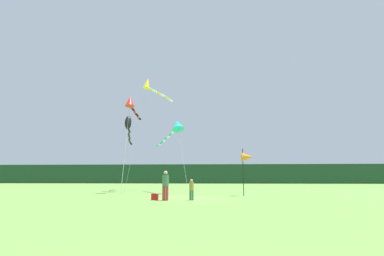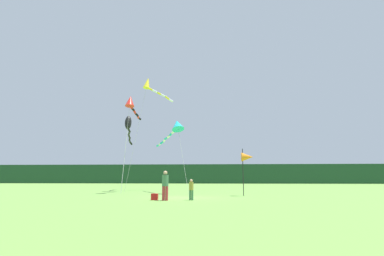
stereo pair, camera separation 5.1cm
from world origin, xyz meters
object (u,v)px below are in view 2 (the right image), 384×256
at_px(kite_cyan, 176,127).
at_px(kite_black, 129,126).
at_px(person_adult, 165,184).
at_px(kite_red, 131,103).
at_px(kite_yellow, 150,86).
at_px(cooler_box, 155,197).
at_px(banner_flag_pole, 247,157).
at_px(person_child, 191,188).

height_order(kite_cyan, kite_black, kite_black).
distance_m(person_adult, kite_red, 11.51).
xyz_separation_m(kite_red, kite_yellow, (0.74, 4.57, 3.08)).
xyz_separation_m(person_adult, cooler_box, (-0.71, 0.32, -0.81)).
height_order(banner_flag_pole, kite_yellow, kite_yellow).
xyz_separation_m(cooler_box, kite_yellow, (-3.11, 12.02, 11.04)).
relative_size(person_adult, kite_black, 0.23).
bearing_deg(person_child, kite_cyan, 105.09).
distance_m(cooler_box, kite_yellow, 16.62).
bearing_deg(cooler_box, kite_yellow, 104.53).
distance_m(cooler_box, kite_cyan, 9.21).
relative_size(person_adult, kite_cyan, 0.27).
height_order(person_child, kite_yellow, kite_yellow).
bearing_deg(person_adult, cooler_box, 155.39).
height_order(cooler_box, kite_black, kite_black).
bearing_deg(cooler_box, person_adult, -24.61).
height_order(person_child, kite_cyan, kite_cyan).
relative_size(banner_flag_pole, kite_black, 0.46).
bearing_deg(kite_cyan, kite_red, 177.82).
height_order(person_child, kite_black, kite_black).
bearing_deg(kite_yellow, kite_cyan, -53.85).
relative_size(person_child, kite_red, 0.14).
xyz_separation_m(kite_red, kite_black, (-1.21, 3.61, -1.57)).
xyz_separation_m(banner_flag_pole, kite_black, (-11.35, 6.58, 3.69)).
xyz_separation_m(kite_cyan, kite_black, (-5.40, 3.77, 0.78)).
height_order(cooler_box, kite_red, kite_red).
height_order(banner_flag_pole, kite_black, kite_black).
xyz_separation_m(person_adult, kite_yellow, (-3.82, 12.34, 10.24)).
xyz_separation_m(cooler_box, kite_red, (-3.85, 7.45, 7.96)).
relative_size(banner_flag_pole, kite_yellow, 0.29).
distance_m(cooler_box, banner_flag_pole, 8.18).
distance_m(banner_flag_pole, kite_cyan, 7.19).
xyz_separation_m(person_adult, kite_red, (-4.56, 7.78, 7.15)).
bearing_deg(banner_flag_pole, kite_cyan, 154.65).
bearing_deg(kite_black, kite_yellow, 26.21).
distance_m(person_child, cooler_box, 2.34).
bearing_deg(kite_black, person_child, -56.24).
distance_m(person_adult, kite_black, 13.93).
height_order(kite_red, kite_cyan, kite_red).
height_order(person_adult, person_child, person_adult).
relative_size(person_adult, banner_flag_pole, 0.50).
distance_m(kite_cyan, kite_black, 6.63).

